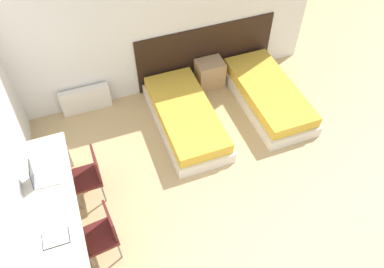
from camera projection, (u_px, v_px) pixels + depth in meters
wall_back at (154, 24)px, 5.96m from camera, size 5.71×0.05×2.70m
wall_left at (2, 156)px, 4.24m from camera, size 0.05×4.82×2.70m
headboard_panel at (206, 53)px, 6.74m from camera, size 2.57×0.03×1.11m
bed_near_window at (186, 117)px, 6.21m from camera, size 0.93×2.02×0.40m
bed_near_door at (268, 95)px, 6.56m from camera, size 0.93×2.02×0.40m
nightstand at (210, 74)px, 6.83m from camera, size 0.49×0.38×0.52m
radiator at (86, 99)px, 6.42m from camera, size 0.84×0.12×0.47m
desk at (54, 210)px, 4.64m from camera, size 0.61×2.22×0.76m
chair_near_laptop at (89, 174)px, 5.11m from camera, size 0.41×0.41×0.88m
chair_near_notebook at (103, 232)px, 4.55m from camera, size 0.45×0.45×0.88m
laptop at (42, 177)px, 4.68m from camera, size 0.34×0.26×0.33m
open_notebook at (56, 238)px, 4.21m from camera, size 0.30×0.21×0.02m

